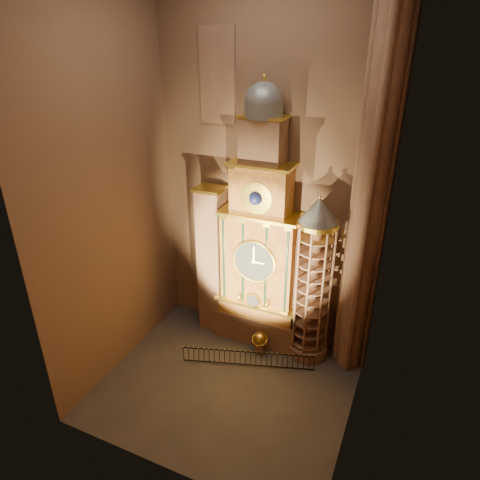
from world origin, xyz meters
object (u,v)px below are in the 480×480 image
at_px(stair_turret, 313,283).
at_px(iron_railing, 248,359).
at_px(astronomical_clock, 260,249).
at_px(portrait_tower, 212,260).
at_px(celestial_globe, 260,341).

height_order(stair_turret, iron_railing, stair_turret).
bearing_deg(iron_railing, stair_turret, 42.06).
bearing_deg(stair_turret, astronomical_clock, 175.70).
relative_size(portrait_tower, stair_turret, 0.94).
relative_size(astronomical_clock, celestial_globe, 11.41).
height_order(portrait_tower, iron_railing, portrait_tower).
xyz_separation_m(portrait_tower, celestial_globe, (4.08, -1.50, -4.27)).
height_order(astronomical_clock, iron_railing, astronomical_clock).
relative_size(stair_turret, iron_railing, 1.40).
relative_size(celestial_globe, iron_railing, 0.19).
height_order(stair_turret, celestial_globe, stair_turret).
relative_size(stair_turret, celestial_globe, 7.38).
xyz_separation_m(astronomical_clock, iron_railing, (0.50, -2.97, -6.10)).
bearing_deg(portrait_tower, stair_turret, -2.33).
bearing_deg(portrait_tower, iron_railing, -37.46).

